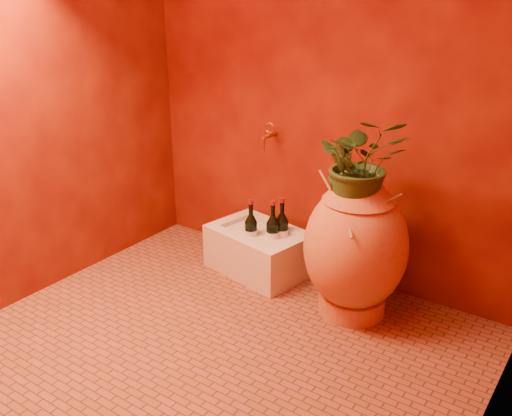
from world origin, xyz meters
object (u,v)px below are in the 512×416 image
Objects in this scene: wine_bottle_b at (251,232)px; wall_tap at (268,135)px; wine_bottle_a at (282,231)px; stone_basin at (259,251)px; amphora at (356,246)px; wine_bottle_c at (273,234)px.

wall_tap reaches higher than wine_bottle_b.
wine_bottle_a is at bearing -28.83° from wall_tap.
wine_bottle_a reaches higher than stone_basin.
stone_basin is at bearing 171.98° from amphora.
amphora is 0.77m from stone_basin.
wine_bottle_b reaches higher than stone_basin.
amphora is at bearing -19.32° from wall_tap.
wine_bottle_c reaches higher than wine_bottle_b.
stone_basin is at bearing -151.43° from wine_bottle_a.
wine_bottle_b is 0.14m from wine_bottle_c.
amphora is 0.92m from wall_tap.
amphora reaches higher than wine_bottle_c.
wall_tap is (-0.01, 0.20, 0.58)m from wine_bottle_b.
wall_tap is (-0.14, 0.16, 0.58)m from wine_bottle_c.
amphora reaches higher than wine_bottle_b.
wine_bottle_c is (-0.61, 0.11, -0.12)m from amphora.
wine_bottle_b is at bearing 175.37° from amphora.
wall_tap reaches higher than wine_bottle_c.
amphora is at bearing -10.11° from wine_bottle_c.
wine_bottle_a is 0.07m from wine_bottle_c.
amphora reaches higher than stone_basin.
amphora reaches higher than wine_bottle_a.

